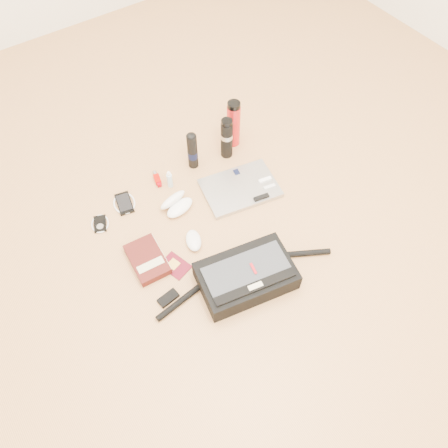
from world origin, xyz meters
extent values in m
plane|color=tan|center=(0.00, 0.00, 0.00)|extent=(4.00, 4.00, 0.00)
cube|color=black|center=(-0.05, -0.23, 0.05)|extent=(0.44, 0.32, 0.10)
cube|color=#303339|center=(-0.05, -0.24, 0.10)|extent=(0.38, 0.24, 0.01)
cube|color=black|center=(-0.06, -0.31, 0.10)|extent=(0.35, 0.11, 0.01)
cube|color=beige|center=(-0.06, -0.31, 0.10)|extent=(0.06, 0.03, 0.01)
cube|color=#B40D15|center=(-0.02, -0.24, 0.11)|extent=(0.02, 0.05, 0.01)
cylinder|color=black|center=(-0.33, -0.16, 0.01)|extent=(0.25, 0.06, 0.03)
cylinder|color=black|center=(0.24, -0.27, 0.01)|extent=(0.23, 0.14, 0.03)
cube|color=black|center=(-0.37, -0.11, 0.01)|extent=(0.09, 0.05, 0.02)
cube|color=#A5A5A7|center=(0.23, 0.19, 0.01)|extent=(0.40, 0.32, 0.02)
cube|color=black|center=(0.27, 0.28, 0.03)|extent=(0.03, 0.04, 0.00)
cube|color=white|center=(0.35, 0.16, 0.03)|extent=(0.07, 0.03, 0.01)
cube|color=silver|center=(0.34, 0.11, 0.03)|extent=(0.06, 0.03, 0.01)
cube|color=black|center=(0.27, 0.08, 0.03)|extent=(0.08, 0.04, 0.01)
cube|color=#41110E|center=(-0.35, 0.09, 0.02)|extent=(0.16, 0.23, 0.04)
cube|color=beige|center=(-0.28, 0.09, 0.02)|extent=(0.02, 0.20, 0.03)
cube|color=beige|center=(-0.35, 0.05, 0.04)|extent=(0.12, 0.05, 0.00)
cube|color=#530916|center=(-0.26, 0.01, 0.00)|extent=(0.12, 0.15, 0.00)
cube|color=gold|center=(-0.26, 0.02, 0.01)|extent=(0.06, 0.06, 0.00)
ellipsoid|color=white|center=(-0.13, 0.06, 0.02)|extent=(0.11, 0.13, 0.04)
ellipsoid|color=white|center=(-0.08, 0.25, 0.02)|extent=(0.16, 0.10, 0.04)
ellipsoid|color=white|center=(-0.09, 0.30, 0.04)|extent=(0.16, 0.11, 0.09)
ellipsoid|color=black|center=(-0.11, 0.25, 0.03)|extent=(0.04, 0.03, 0.01)
ellipsoid|color=black|center=(-0.06, 0.26, 0.03)|extent=(0.04, 0.03, 0.01)
cylinder|color=black|center=(-0.08, 0.25, 0.03)|extent=(0.02, 0.01, 0.00)
cube|color=black|center=(-0.44, 0.40, 0.00)|extent=(0.09, 0.11, 0.01)
cylinder|color=#A2A2A5|center=(-0.44, 0.38, 0.01)|extent=(0.04, 0.04, 0.00)
torus|color=silver|center=(-0.44, 0.40, 0.01)|extent=(0.11, 0.11, 0.01)
cube|color=black|center=(-0.29, 0.44, 0.01)|extent=(0.10, 0.14, 0.01)
cube|color=black|center=(-0.29, 0.44, 0.01)|extent=(0.08, 0.11, 0.00)
torus|color=white|center=(-0.29, 0.44, 0.01)|extent=(0.13, 0.13, 0.01)
cube|color=#AA0700|center=(-0.08, 0.47, 0.01)|extent=(0.04, 0.06, 0.03)
cube|color=#9F000B|center=(-0.09, 0.44, 0.01)|extent=(0.02, 0.02, 0.02)
cylinder|color=#979799|center=(-0.07, 0.51, 0.01)|extent=(0.03, 0.04, 0.02)
cylinder|color=#B2D7EE|center=(-0.04, 0.41, 0.04)|extent=(0.04, 0.04, 0.08)
cylinder|color=white|center=(-0.04, 0.41, 0.09)|extent=(0.02, 0.02, 0.02)
cylinder|color=white|center=(-0.04, 0.41, 0.10)|extent=(0.01, 0.01, 0.01)
cylinder|color=black|center=(0.12, 0.46, 0.10)|extent=(0.05, 0.05, 0.21)
cylinder|color=black|center=(0.12, 0.46, 0.08)|extent=(0.05, 0.05, 0.04)
ellipsoid|color=black|center=(0.12, 0.46, 0.21)|extent=(0.05, 0.05, 0.02)
cylinder|color=black|center=(0.31, 0.43, 0.11)|extent=(0.07, 0.07, 0.21)
cylinder|color=#B9B9BB|center=(0.31, 0.43, 0.13)|extent=(0.07, 0.07, 0.03)
cylinder|color=black|center=(0.31, 0.43, 0.22)|extent=(0.07, 0.07, 0.02)
cylinder|color=red|center=(0.39, 0.48, 0.12)|extent=(0.08, 0.08, 0.24)
cylinder|color=black|center=(0.39, 0.48, 0.26)|extent=(0.08, 0.08, 0.02)
camera|label=1|loc=(-0.61, -0.88, 1.70)|focal=35.00mm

